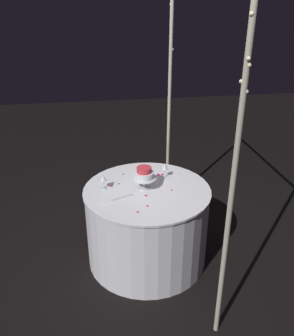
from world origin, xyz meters
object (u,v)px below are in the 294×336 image
decorative_arch (194,104)px  tiered_cake (144,175)px  wine_glass_1 (165,167)px  wine_glass_0 (103,178)px  wine_glass_2 (143,168)px  main_table (147,225)px  cake_knife (116,199)px

decorative_arch → tiered_cake: (-0.02, -0.41, -0.63)m
wine_glass_1 → wine_glass_0: bearing=-77.7°
tiered_cake → wine_glass_2: bearing=174.1°
main_table → tiered_cake: 0.52m
decorative_arch → wine_glass_0: (-0.08, -0.78, -0.66)m
wine_glass_0 → wine_glass_2: (-0.15, 0.38, 0.00)m
decorative_arch → cake_knife: bearing=-78.4°
wine_glass_1 → wine_glass_2: size_ratio=1.01×
wine_glass_0 → wine_glass_1: bearing=102.3°
main_table → cake_knife: bearing=-64.2°
decorative_arch → wine_glass_1: decorative_arch is taller
tiered_cake → wine_glass_0: 0.37m
decorative_arch → wine_glass_1: (-0.20, -0.19, -0.66)m
decorative_arch → wine_glass_2: decorative_arch is taller
main_table → wine_glass_2: (-0.22, -0.00, 0.49)m
tiered_cake → wine_glass_0: bearing=-98.1°
wine_glass_1 → wine_glass_2: wine_glass_1 is taller
tiered_cake → wine_glass_0: size_ratio=1.56×
wine_glass_0 → wine_glass_2: wine_glass_2 is taller
tiered_cake → wine_glass_1: tiered_cake is taller
wine_glass_2 → cake_knife: 0.47m
wine_glass_0 → cake_knife: size_ratio=0.50×
main_table → cake_knife: (0.14, -0.29, 0.39)m
main_table → wine_glass_2: size_ratio=7.89×
wine_glass_0 → wine_glass_1: 0.60m
decorative_arch → main_table: (-0.00, -0.39, -1.15)m
tiered_cake → cake_knife: bearing=-58.6°
wine_glass_0 → cake_knife: (0.22, 0.09, -0.10)m
tiered_cake → wine_glass_2: size_ratio=1.51×
wine_glass_0 → wine_glass_2: 0.41m
cake_knife → wine_glass_0: bearing=-156.9°
wine_glass_2 → tiered_cake: bearing=-5.9°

